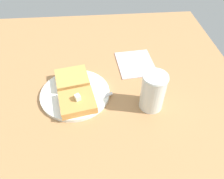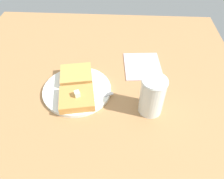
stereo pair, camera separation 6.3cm
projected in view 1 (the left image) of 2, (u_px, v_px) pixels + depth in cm
name	position (u px, v px, depth cm)	size (l,w,h in cm)	color
table_surface	(91.00, 91.00, 69.98)	(98.98, 98.98, 2.38)	#A9794B
plate	(75.00, 93.00, 66.87)	(21.11, 21.11, 1.11)	white
toast_slice_left	(77.00, 102.00, 62.21)	(9.17, 9.96, 2.31)	#CC8E44
toast_slice_middle	(72.00, 79.00, 69.18)	(9.17, 9.96, 2.31)	tan
butter_pat_primary	(78.00, 97.00, 60.82)	(1.62, 1.46, 1.62)	#F2ECC9
fork	(85.00, 105.00, 62.79)	(8.34, 14.99, 0.36)	silver
syrup_jar	(153.00, 93.00, 60.59)	(6.99, 6.99, 11.64)	#5C270E
napkin	(135.00, 63.00, 77.88)	(14.90, 12.60, 0.30)	beige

